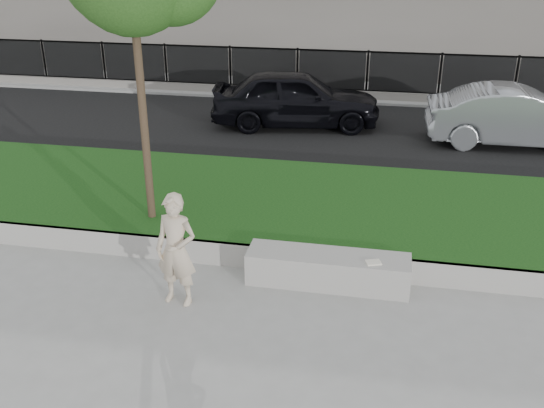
% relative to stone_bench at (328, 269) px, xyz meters
% --- Properties ---
extents(ground, '(90.00, 90.00, 0.00)m').
position_rel_stone_bench_xyz_m(ground, '(-1.64, -0.80, -0.25)').
color(ground, gray).
rests_on(ground, ground).
extents(grass_bank, '(34.00, 4.00, 0.40)m').
position_rel_stone_bench_xyz_m(grass_bank, '(-1.64, 2.20, -0.05)').
color(grass_bank, black).
rests_on(grass_bank, ground).
extents(grass_kerb, '(34.00, 0.08, 0.40)m').
position_rel_stone_bench_xyz_m(grass_kerb, '(-1.64, 0.24, -0.05)').
color(grass_kerb, '#9B9991').
rests_on(grass_kerb, ground).
extents(street, '(34.00, 7.00, 0.04)m').
position_rel_stone_bench_xyz_m(street, '(-1.64, 7.70, -0.23)').
color(street, black).
rests_on(street, ground).
extents(far_pavement, '(34.00, 3.00, 0.12)m').
position_rel_stone_bench_xyz_m(far_pavement, '(-1.64, 12.20, -0.19)').
color(far_pavement, gray).
rests_on(far_pavement, ground).
extents(iron_fence, '(32.00, 0.30, 1.50)m').
position_rel_stone_bench_xyz_m(iron_fence, '(-1.64, 11.20, 0.30)').
color(iron_fence, slate).
rests_on(iron_fence, far_pavement).
extents(stone_bench, '(2.41, 0.60, 0.49)m').
position_rel_stone_bench_xyz_m(stone_bench, '(0.00, 0.00, 0.00)').
color(stone_bench, '#9B9991').
rests_on(stone_bench, ground).
extents(man, '(0.65, 0.47, 1.65)m').
position_rel_stone_bench_xyz_m(man, '(-2.02, -0.89, 0.58)').
color(man, beige).
rests_on(man, ground).
extents(book, '(0.25, 0.21, 0.02)m').
position_rel_stone_bench_xyz_m(book, '(0.66, -0.13, 0.26)').
color(book, white).
rests_on(book, stone_bench).
extents(car_dark, '(4.73, 2.48, 1.53)m').
position_rel_stone_bench_xyz_m(car_dark, '(-1.78, 8.03, 0.56)').
color(car_dark, black).
rests_on(car_dark, street).
extents(car_silver, '(4.40, 1.66, 1.43)m').
position_rel_stone_bench_xyz_m(car_silver, '(3.83, 7.43, 0.51)').
color(car_silver, '#909498').
rests_on(car_silver, street).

